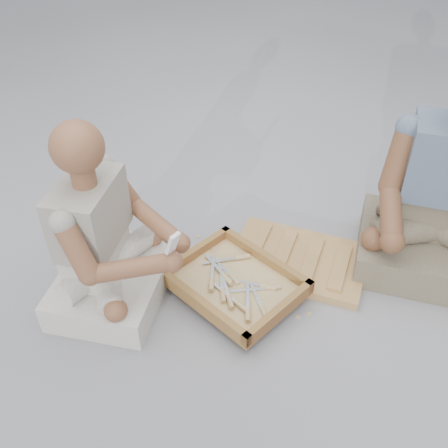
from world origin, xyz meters
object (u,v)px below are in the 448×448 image
at_px(craftsman, 105,245).
at_px(companion, 445,206).
at_px(tool_tray, 235,283).
at_px(carved_panel, 298,260).

relative_size(craftsman, companion, 0.83).
xyz_separation_m(tool_tray, companion, (0.76, 0.55, 0.27)).
height_order(carved_panel, craftsman, craftsman).
distance_m(tool_tray, companion, 0.97).
height_order(tool_tray, craftsman, craftsman).
bearing_deg(tool_tray, craftsman, -156.42).
height_order(craftsman, companion, companion).
bearing_deg(carved_panel, tool_tray, -123.69).
bearing_deg(craftsman, tool_tray, 102.23).
bearing_deg(craftsman, companion, 110.18).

